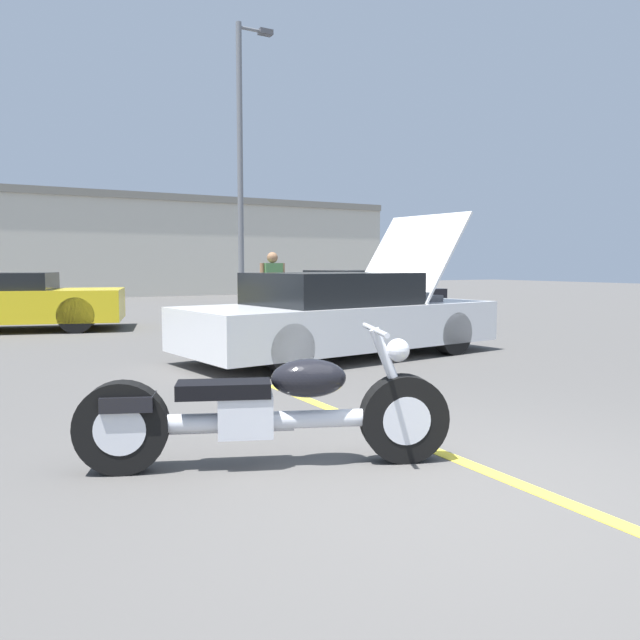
{
  "coord_description": "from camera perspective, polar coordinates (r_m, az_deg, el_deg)",
  "views": [
    {
      "loc": [
        -2.47,
        -2.72,
        1.36
      ],
      "look_at": [
        0.6,
        2.76,
        0.8
      ],
      "focal_mm": 35.0,
      "sensor_mm": 36.0,
      "label": 1
    }
  ],
  "objects": [
    {
      "name": "ground_plane",
      "position": [
        3.91,
        12.6,
        -15.33
      ],
      "size": [
        80.0,
        80.0,
        0.0
      ],
      "primitive_type": "plane",
      "color": "#514F4C"
    },
    {
      "name": "parking_stripe_middle",
      "position": [
        4.97,
        8.06,
        -10.77
      ],
      "size": [
        0.12,
        5.06,
        0.01
      ],
      "primitive_type": "cube",
      "color": "yellow",
      "rests_on": "ground"
    },
    {
      "name": "far_building",
      "position": [
        28.76,
        -24.51,
        6.57
      ],
      "size": [
        32.0,
        4.2,
        4.4
      ],
      "color": "beige",
      "rests_on": "ground"
    },
    {
      "name": "light_pole",
      "position": [
        20.39,
        -7.14,
        14.74
      ],
      "size": [
        1.21,
        0.28,
        8.81
      ],
      "color": "slate",
      "rests_on": "ground"
    },
    {
      "name": "motorcycle",
      "position": [
        4.23,
        -4.95,
        -8.36
      ],
      "size": [
        2.37,
        1.14,
        0.94
      ],
      "rotation": [
        0.0,
        0.0,
        -0.38
      ],
      "color": "black",
      "rests_on": "ground"
    },
    {
      "name": "show_car_hood_open",
      "position": [
        9.18,
        2.03,
        0.39
      ],
      "size": [
        4.98,
        2.45,
        2.17
      ],
      "rotation": [
        0.0,
        0.0,
        0.13
      ],
      "color": "white",
      "rests_on": "ground"
    },
    {
      "name": "parked_car_right_row",
      "position": [
        14.76,
        3.61,
        2.04
      ],
      "size": [
        4.39,
        2.43,
        1.23
      ],
      "rotation": [
        0.0,
        0.0,
        0.16
      ],
      "color": "black",
      "rests_on": "ground"
    },
    {
      "name": "parked_car_mid_row",
      "position": [
        14.32,
        -26.48,
        1.49
      ],
      "size": [
        4.69,
        2.94,
        1.2
      ],
      "rotation": [
        0.0,
        0.0,
        -0.28
      ],
      "color": "yellow",
      "rests_on": "ground"
    },
    {
      "name": "spectator_by_show_car",
      "position": [
        12.09,
        -4.36,
        3.1
      ],
      "size": [
        0.52,
        0.21,
        1.6
      ],
      "color": "gray",
      "rests_on": "ground"
    }
  ]
}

